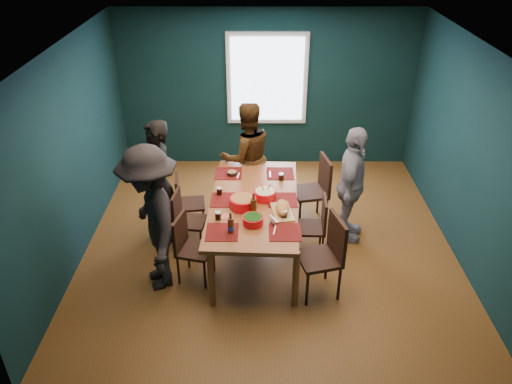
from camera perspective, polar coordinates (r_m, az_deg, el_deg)
room at (r=6.54m, az=1.57°, el=5.43°), size 5.01×5.01×2.71m
dining_table at (r=6.38m, az=-0.23°, el=-1.54°), size 1.20×2.24×0.83m
chair_left_far at (r=7.08m, az=-8.16°, el=-0.82°), size 0.43×0.43×0.85m
chair_left_mid at (r=6.71m, az=-8.21°, el=-2.76°), size 0.42×0.42×0.85m
chair_left_near at (r=6.16m, az=-7.74°, el=-5.83°), size 0.48×0.48×0.88m
chair_right_far at (r=7.20m, az=6.98°, el=0.74°), size 0.54×0.54×1.02m
chair_right_mid at (r=6.56m, az=6.93°, el=-3.48°), size 0.40×0.40×0.85m
chair_right_near at (r=5.91m, az=8.12°, el=-6.64°), size 0.57×0.57×1.03m
person_far_left at (r=6.77m, az=-11.03°, el=1.04°), size 0.64×0.75×1.74m
person_back at (r=7.40m, az=-1.06°, el=4.03°), size 0.99×0.88×1.69m
person_right at (r=6.80m, az=10.85°, el=0.75°), size 0.65×1.04×1.66m
person_near_left at (r=5.92m, az=-11.83°, el=-3.10°), size 1.06×1.36×1.85m
bowl_salad at (r=6.16m, az=-1.52°, el=-1.16°), size 0.33×0.33×0.14m
bowl_dumpling at (r=6.34m, az=1.03°, el=-0.26°), size 0.28×0.28×0.26m
bowl_herbs at (r=5.85m, az=-0.35°, el=-3.21°), size 0.25×0.25×0.11m
cutting_board at (r=6.07m, az=3.02°, el=-1.91°), size 0.31×0.57×0.12m
small_bowl at (r=6.91m, az=-2.78°, el=2.17°), size 0.14×0.14×0.06m
beer_bottle_a at (r=5.69m, az=-2.90°, el=-3.85°), size 0.07×0.07×0.27m
beer_bottle_b at (r=6.01m, az=-0.29°, el=-1.60°), size 0.07×0.07×0.29m
cola_glass_a at (r=5.95m, az=-4.37°, el=-2.67°), size 0.07×0.07×0.10m
cola_glass_b at (r=5.97m, az=3.26°, el=-2.54°), size 0.07×0.07×0.10m
cola_glass_c at (r=6.78m, az=2.90°, el=1.79°), size 0.07×0.07×0.10m
cola_glass_d at (r=6.45m, az=-4.21°, el=0.14°), size 0.07×0.07×0.10m
napkin_a at (r=6.35m, az=2.67°, el=-0.90°), size 0.16×0.16×0.00m
napkin_b at (r=6.02m, az=-3.31°, el=-2.80°), size 0.14×0.14×0.00m
napkin_c at (r=5.78m, az=2.77°, el=-4.39°), size 0.19×0.19×0.00m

